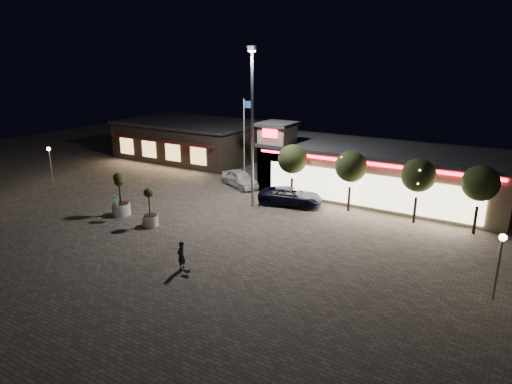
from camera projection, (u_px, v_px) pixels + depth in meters
The scene contains 19 objects.
ground at pixel (166, 233), 31.29m from camera, with size 90.00×90.00×0.00m, color #695E55.
retail_building at pixel (376, 172), 38.80m from camera, with size 20.40×8.40×6.10m.
restaurant_building at pixel (191, 139), 53.98m from camera, with size 16.40×11.00×4.30m.
floodlight_pole at pixel (252, 119), 34.79m from camera, with size 0.60×0.40×12.38m.
flagpole at pixel (245, 135), 41.48m from camera, with size 0.95×0.10×8.00m.
lamp_post_west at pixel (50, 158), 42.86m from camera, with size 0.36×0.36×3.48m.
lamp_post_east at pixel (500, 254), 22.20m from camera, with size 0.36×0.36×3.48m.
string_tree_a at pixel (292, 159), 37.24m from camera, with size 2.42×2.42×4.79m.
string_tree_b at pixel (351, 167), 34.73m from camera, with size 2.42×2.42×4.79m.
string_tree_c at pixel (418, 175), 32.23m from camera, with size 2.42×2.42×4.79m.
string_tree_d at pixel (481, 183), 30.23m from camera, with size 2.42×2.42×4.79m.
pickup_truck at pixel (291, 196), 37.00m from camera, with size 2.39×5.18×1.44m, color black.
white_sedan at pixel (240, 178), 42.13m from camera, with size 1.84×4.57×1.56m, color silver.
pedestrian at pixel (181, 255), 25.86m from camera, with size 0.60×0.40×1.66m, color black.
dog at pixel (188, 271), 25.30m from camera, with size 0.47×0.17×0.25m.
planter_left at pixel (121, 204), 34.53m from camera, with size 1.23×1.23×3.02m.
planter_mid at pixel (121, 202), 34.56m from camera, with size 1.36×1.36×3.33m.
planter_right at pixel (150, 214), 32.41m from camera, with size 1.14×1.14×2.80m.
valet_sign at pixel (116, 203), 33.32m from camera, with size 0.61×0.25×1.90m.
Camera 1 is at (20.51, -21.61, 11.73)m, focal length 32.00 mm.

